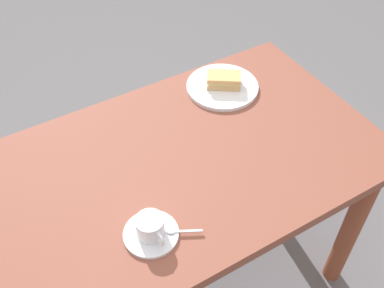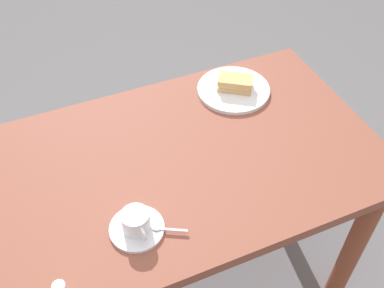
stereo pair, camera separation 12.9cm
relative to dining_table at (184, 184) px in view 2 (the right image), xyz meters
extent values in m
plane|color=#5E5C61|center=(0.00, 0.00, -0.64)|extent=(6.00, 6.00, 0.00)
cube|color=brown|center=(0.00, 0.00, 0.11)|extent=(1.25, 0.76, 0.04)
cylinder|color=brown|center=(-0.55, -0.31, -0.27)|extent=(0.07, 0.07, 0.73)
cylinder|color=brown|center=(0.55, -0.31, -0.27)|extent=(0.07, 0.07, 0.73)
cylinder|color=brown|center=(-0.55, 0.31, -0.27)|extent=(0.07, 0.07, 0.73)
cylinder|color=white|center=(-0.29, -0.23, 0.14)|extent=(0.26, 0.26, 0.01)
cube|color=tan|center=(-0.29, -0.23, 0.15)|extent=(0.14, 0.12, 0.02)
cube|color=#D2C27B|center=(-0.29, -0.23, 0.17)|extent=(0.13, 0.11, 0.01)
cube|color=tan|center=(-0.29, -0.23, 0.18)|extent=(0.14, 0.12, 0.02)
cylinder|color=white|center=(0.22, 0.20, 0.13)|extent=(0.15, 0.15, 0.01)
cylinder|color=white|center=(0.22, 0.20, 0.17)|extent=(0.08, 0.08, 0.06)
cylinder|color=#AF7248|center=(0.22, 0.20, 0.20)|extent=(0.07, 0.07, 0.01)
torus|color=white|center=(0.21, 0.24, 0.17)|extent=(0.01, 0.04, 0.04)
cube|color=silver|center=(0.13, 0.24, 0.14)|extent=(0.07, 0.04, 0.00)
ellipsoid|color=silver|center=(0.17, 0.22, 0.14)|extent=(0.03, 0.03, 0.01)
camera|label=1|loc=(0.47, 0.84, 1.19)|focal=42.71mm
camera|label=2|loc=(0.35, 0.89, 1.19)|focal=42.71mm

